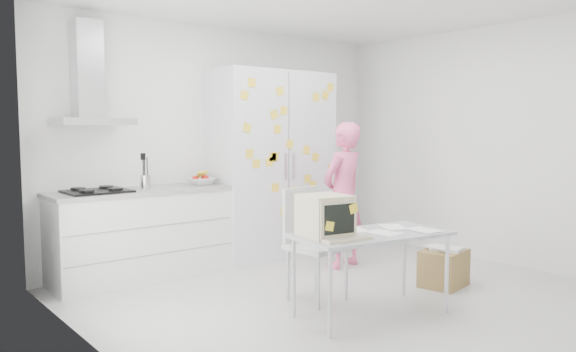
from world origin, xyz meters
TOP-DOWN VIEW (x-y plane):
  - floor at (0.00, 0.00)m, footprint 4.50×4.00m
  - walls at (0.00, 0.72)m, footprint 4.52×4.01m
  - counter_run at (-1.20, 1.70)m, footprint 1.84×0.63m
  - range_hood at (-1.65, 1.84)m, footprint 0.70×0.48m
  - tall_cabinet at (0.45, 1.67)m, footprint 1.50×0.68m
  - person at (0.74, 0.75)m, footprint 0.64×0.47m
  - desk at (-0.48, -0.48)m, footprint 1.36×0.84m
  - chair at (-0.32, 0.09)m, footprint 0.49×0.49m
  - cardboard_box at (0.96, -0.43)m, footprint 0.50×0.43m

SIDE VIEW (x-z plane):
  - floor at x=0.00m, z-range -0.02..0.00m
  - cardboard_box at x=0.96m, z-range -0.01..0.38m
  - counter_run at x=-1.20m, z-range -0.17..1.11m
  - chair at x=-0.32m, z-range 0.07..1.07m
  - desk at x=-0.48m, z-range 0.26..1.28m
  - person at x=0.74m, z-range 0.00..1.60m
  - tall_cabinet at x=0.45m, z-range 0.00..2.20m
  - walls at x=0.00m, z-range 0.00..2.70m
  - range_hood at x=-1.65m, z-range 1.45..2.46m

